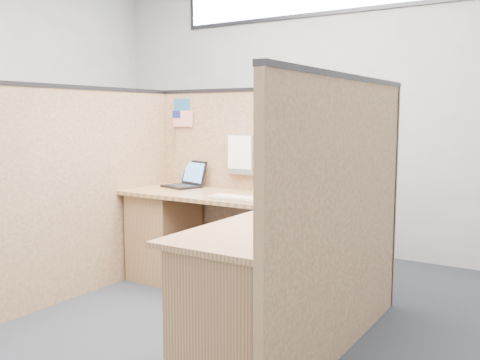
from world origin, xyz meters
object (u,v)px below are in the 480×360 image
Objects in this scene: l_desk at (235,256)px; laptop at (185,180)px; mouse at (317,205)px; keyboard at (239,199)px.

l_desk is 5.41× the size of laptop.
l_desk is 0.64m from mouse.
laptop reaches higher than l_desk.
keyboard is at bearing 114.17° from l_desk.
mouse is at bearing 1.80° from keyboard.
l_desk is 4.35× the size of keyboard.
mouse reaches higher than keyboard.
keyboard is 0.58m from mouse.
mouse is (0.50, 0.19, 0.36)m from l_desk.
laptop is (-0.86, 0.58, 0.39)m from l_desk.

